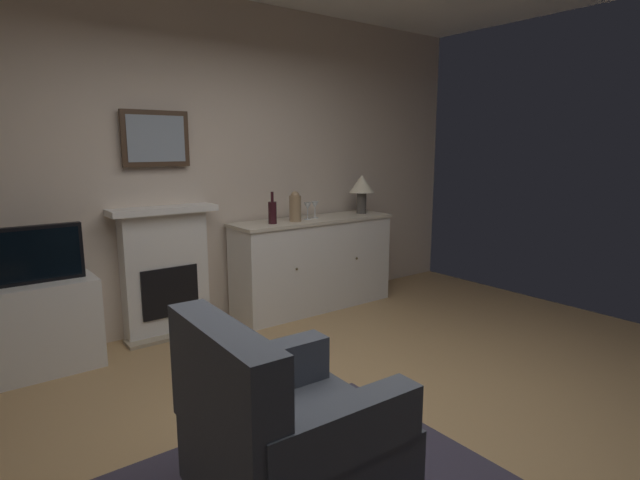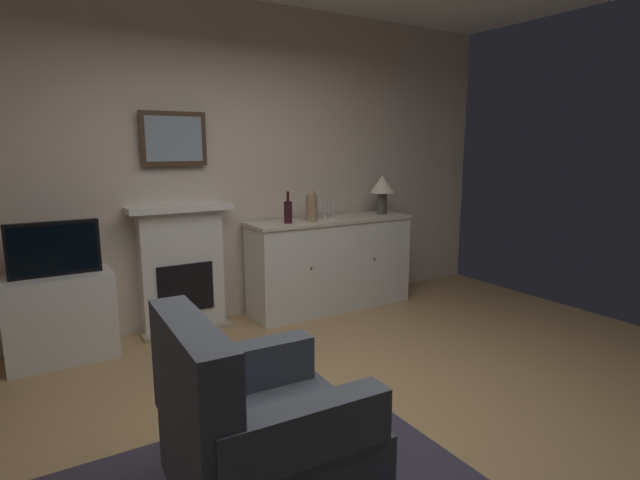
{
  "view_description": "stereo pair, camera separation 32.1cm",
  "coord_description": "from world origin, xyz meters",
  "px_view_note": "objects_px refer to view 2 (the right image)",
  "views": [
    {
      "loc": [
        -1.8,
        -1.94,
        1.59
      ],
      "look_at": [
        0.11,
        0.57,
        1.0
      ],
      "focal_mm": 28.24,
      "sensor_mm": 36.0,
      "label": 1
    },
    {
      "loc": [
        -1.53,
        -2.12,
        1.59
      ],
      "look_at": [
        0.11,
        0.57,
        1.0
      ],
      "focal_mm": 28.24,
      "sensor_mm": 36.0,
      "label": 2
    }
  ],
  "objects_px": {
    "tv_set": "(54,249)",
    "table_lamp": "(382,187)",
    "fireplace_unit": "(182,268)",
    "wine_glass_left": "(325,207)",
    "sideboard_cabinet": "(331,263)",
    "vase_decorative": "(312,206)",
    "wine_glass_center": "(333,206)",
    "tv_cabinet": "(61,317)",
    "wine_bottle": "(288,211)",
    "armchair": "(256,431)",
    "framed_picture": "(174,139)"
  },
  "relations": [
    {
      "from": "sideboard_cabinet",
      "to": "wine_bottle",
      "type": "relative_size",
      "value": 5.77
    },
    {
      "from": "tv_set",
      "to": "armchair",
      "type": "height_order",
      "value": "tv_set"
    },
    {
      "from": "table_lamp",
      "to": "armchair",
      "type": "height_order",
      "value": "table_lamp"
    },
    {
      "from": "sideboard_cabinet",
      "to": "tv_set",
      "type": "distance_m",
      "value": 2.43
    },
    {
      "from": "sideboard_cabinet",
      "to": "vase_decorative",
      "type": "bearing_deg",
      "value": -168.54
    },
    {
      "from": "sideboard_cabinet",
      "to": "tv_cabinet",
      "type": "xyz_separation_m",
      "value": [
        -2.4,
        0.02,
        -0.12
      ]
    },
    {
      "from": "sideboard_cabinet",
      "to": "table_lamp",
      "type": "height_order",
      "value": "table_lamp"
    },
    {
      "from": "vase_decorative",
      "to": "framed_picture",
      "type": "bearing_deg",
      "value": 166.95
    },
    {
      "from": "sideboard_cabinet",
      "to": "vase_decorative",
      "type": "height_order",
      "value": "vase_decorative"
    },
    {
      "from": "table_lamp",
      "to": "tv_set",
      "type": "distance_m",
      "value": 3.04
    },
    {
      "from": "wine_bottle",
      "to": "wine_glass_left",
      "type": "bearing_deg",
      "value": 3.65
    },
    {
      "from": "sideboard_cabinet",
      "to": "wine_glass_center",
      "type": "distance_m",
      "value": 0.57
    },
    {
      "from": "wine_glass_left",
      "to": "tv_set",
      "type": "distance_m",
      "value": 2.32
    },
    {
      "from": "sideboard_cabinet",
      "to": "armchair",
      "type": "distance_m",
      "value": 2.88
    },
    {
      "from": "table_lamp",
      "to": "framed_picture",
      "type": "bearing_deg",
      "value": 173.8
    },
    {
      "from": "wine_glass_left",
      "to": "tv_cabinet",
      "type": "bearing_deg",
      "value": 179.15
    },
    {
      "from": "wine_glass_center",
      "to": "table_lamp",
      "type": "bearing_deg",
      "value": -1.01
    },
    {
      "from": "wine_glass_center",
      "to": "tv_cabinet",
      "type": "relative_size",
      "value": 0.22
    },
    {
      "from": "fireplace_unit",
      "to": "tv_cabinet",
      "type": "bearing_deg",
      "value": -170.55
    },
    {
      "from": "sideboard_cabinet",
      "to": "vase_decorative",
      "type": "distance_m",
      "value": 0.64
    },
    {
      "from": "wine_glass_center",
      "to": "tv_set",
      "type": "height_order",
      "value": "wine_glass_center"
    },
    {
      "from": "wine_bottle",
      "to": "vase_decorative",
      "type": "height_order",
      "value": "wine_bottle"
    },
    {
      "from": "wine_bottle",
      "to": "armchair",
      "type": "xyz_separation_m",
      "value": [
        -1.32,
        -2.19,
        -0.62
      ]
    },
    {
      "from": "wine_bottle",
      "to": "sideboard_cabinet",
      "type": "bearing_deg",
      "value": 5.26
    },
    {
      "from": "table_lamp",
      "to": "tv_set",
      "type": "relative_size",
      "value": 0.65
    },
    {
      "from": "sideboard_cabinet",
      "to": "wine_glass_left",
      "type": "relative_size",
      "value": 10.14
    },
    {
      "from": "wine_bottle",
      "to": "tv_set",
      "type": "bearing_deg",
      "value": 178.88
    },
    {
      "from": "table_lamp",
      "to": "tv_cabinet",
      "type": "xyz_separation_m",
      "value": [
        -3.02,
        0.02,
        -0.85
      ]
    },
    {
      "from": "fireplace_unit",
      "to": "wine_bottle",
      "type": "xyz_separation_m",
      "value": [
        0.93,
        -0.22,
        0.46
      ]
    },
    {
      "from": "wine_glass_left",
      "to": "armchair",
      "type": "relative_size",
      "value": 0.18
    },
    {
      "from": "vase_decorative",
      "to": "armchair",
      "type": "bearing_deg",
      "value": -125.66
    },
    {
      "from": "wine_glass_center",
      "to": "tv_cabinet",
      "type": "distance_m",
      "value": 2.52
    },
    {
      "from": "framed_picture",
      "to": "wine_glass_center",
      "type": "height_order",
      "value": "framed_picture"
    },
    {
      "from": "fireplace_unit",
      "to": "wine_glass_center",
      "type": "relative_size",
      "value": 6.67
    },
    {
      "from": "sideboard_cabinet",
      "to": "table_lamp",
      "type": "xyz_separation_m",
      "value": [
        0.62,
        0.0,
        0.73
      ]
    },
    {
      "from": "fireplace_unit",
      "to": "sideboard_cabinet",
      "type": "distance_m",
      "value": 1.44
    },
    {
      "from": "fireplace_unit",
      "to": "tv_cabinet",
      "type": "relative_size",
      "value": 1.47
    },
    {
      "from": "wine_glass_center",
      "to": "vase_decorative",
      "type": "height_order",
      "value": "vase_decorative"
    },
    {
      "from": "table_lamp",
      "to": "wine_bottle",
      "type": "bearing_deg",
      "value": -177.67
    },
    {
      "from": "vase_decorative",
      "to": "armchair",
      "type": "xyz_separation_m",
      "value": [
        -1.57,
        -2.19,
        -0.66
      ]
    },
    {
      "from": "tv_set",
      "to": "table_lamp",
      "type": "bearing_deg",
      "value": 0.16
    },
    {
      "from": "tv_set",
      "to": "tv_cabinet",
      "type": "bearing_deg",
      "value": 90.0
    },
    {
      "from": "tv_set",
      "to": "wine_glass_center",
      "type": "bearing_deg",
      "value": 0.44
    },
    {
      "from": "fireplace_unit",
      "to": "table_lamp",
      "type": "height_order",
      "value": "table_lamp"
    },
    {
      "from": "sideboard_cabinet",
      "to": "armchair",
      "type": "height_order",
      "value": "armchair"
    },
    {
      "from": "wine_bottle",
      "to": "tv_cabinet",
      "type": "bearing_deg",
      "value": 178.18
    },
    {
      "from": "wine_glass_left",
      "to": "tv_cabinet",
      "type": "distance_m",
      "value": 2.42
    },
    {
      "from": "fireplace_unit",
      "to": "wine_glass_left",
      "type": "height_order",
      "value": "fireplace_unit"
    },
    {
      "from": "framed_picture",
      "to": "tv_set",
      "type": "height_order",
      "value": "framed_picture"
    },
    {
      "from": "framed_picture",
      "to": "wine_bottle",
      "type": "xyz_separation_m",
      "value": [
        0.93,
        -0.27,
        -0.64
      ]
    }
  ]
}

